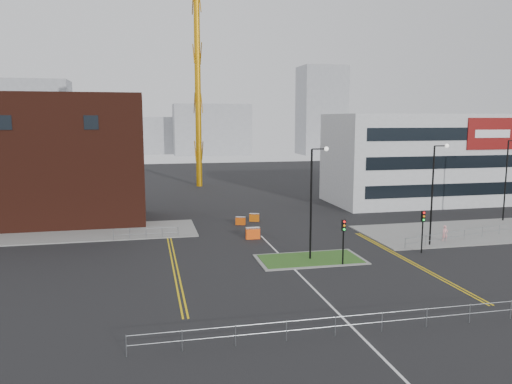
# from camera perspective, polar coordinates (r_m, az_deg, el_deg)

# --- Properties ---
(ground) EXTENTS (200.00, 200.00, 0.00)m
(ground) POSITION_cam_1_polar(r_m,az_deg,el_deg) (33.32, 7.36, -11.63)
(ground) COLOR black
(ground) RESTS_ON ground
(pavement_left) EXTENTS (28.00, 8.00, 0.12)m
(pavement_left) POSITION_cam_1_polar(r_m,az_deg,el_deg) (53.43, -22.17, -4.48)
(pavement_left) COLOR slate
(pavement_left) RESTS_ON ground
(pavement_right) EXTENTS (24.00, 10.00, 0.12)m
(pavement_right) POSITION_cam_1_polar(r_m,az_deg,el_deg) (55.56, 24.11, -4.11)
(pavement_right) COLOR slate
(pavement_right) RESTS_ON ground
(island_kerb) EXTENTS (8.60, 4.60, 0.08)m
(island_kerb) POSITION_cam_1_polar(r_m,az_deg,el_deg) (41.12, 6.20, -7.66)
(island_kerb) COLOR slate
(island_kerb) RESTS_ON ground
(grass_island) EXTENTS (8.00, 4.00, 0.12)m
(grass_island) POSITION_cam_1_polar(r_m,az_deg,el_deg) (41.11, 6.20, -7.63)
(grass_island) COLOR #264F1A
(grass_island) RESTS_ON ground
(brick_building) EXTENTS (24.20, 10.07, 14.24)m
(brick_building) POSITION_cam_1_polar(r_m,az_deg,el_deg) (58.86, -24.43, 3.22)
(brick_building) COLOR #411910
(brick_building) RESTS_ON ground
(office_block) EXTENTS (25.00, 12.20, 12.00)m
(office_block) POSITION_cam_1_polar(r_m,az_deg,el_deg) (71.77, 18.44, 3.65)
(office_block) COLOR #B4B7B9
(office_block) RESTS_ON ground
(tower_crane) EXTENTS (49.20, 21.57, 41.99)m
(tower_crane) POSITION_cam_1_polar(r_m,az_deg,el_deg) (89.38, -3.52, 19.58)
(tower_crane) COLOR #C4840B
(tower_crane) RESTS_ON ground
(streetlamp_island) EXTENTS (1.46, 0.36, 9.18)m
(streetlamp_island) POSITION_cam_1_polar(r_m,az_deg,el_deg) (40.05, 6.62, -0.23)
(streetlamp_island) COLOR black
(streetlamp_island) RESTS_ON ground
(streetlamp_right_near) EXTENTS (1.46, 0.36, 9.18)m
(streetlamp_right_near) POSITION_cam_1_polar(r_m,az_deg,el_deg) (47.05, 19.75, 0.61)
(streetlamp_right_near) COLOR black
(streetlamp_right_near) RESTS_ON ground
(streetlamp_right_far) EXTENTS (1.46, 0.36, 9.18)m
(streetlamp_right_far) POSITION_cam_1_polar(r_m,az_deg,el_deg) (61.68, 26.85, 1.93)
(streetlamp_right_far) COLOR black
(streetlamp_right_far) RESTS_ON ground
(traffic_light_island) EXTENTS (0.28, 0.33, 3.65)m
(traffic_light_island) POSITION_cam_1_polar(r_m,az_deg,el_deg) (39.35, 9.97, -4.67)
(traffic_light_island) COLOR black
(traffic_light_island) RESTS_ON ground
(traffic_light_right) EXTENTS (0.28, 0.33, 3.65)m
(traffic_light_right) POSITION_cam_1_polar(r_m,az_deg,el_deg) (44.66, 18.54, -3.43)
(traffic_light_right) COLOR black
(traffic_light_right) RESTS_ON ground
(railing_front) EXTENTS (24.05, 0.05, 1.10)m
(railing_front) POSITION_cam_1_polar(r_m,az_deg,el_deg) (27.86, 11.70, -14.11)
(railing_front) COLOR gray
(railing_front) RESTS_ON ground
(railing_left) EXTENTS (6.05, 0.05, 1.10)m
(railing_left) POSITION_cam_1_polar(r_m,az_deg,el_deg) (48.58, -12.46, -4.46)
(railing_left) COLOR gray
(railing_left) RESTS_ON ground
(railing_right) EXTENTS (19.05, 5.05, 1.10)m
(railing_right) POSITION_cam_1_polar(r_m,az_deg,el_deg) (52.58, 24.45, -4.01)
(railing_right) COLOR gray
(railing_right) RESTS_ON ground
(centre_line) EXTENTS (0.15, 30.00, 0.01)m
(centre_line) POSITION_cam_1_polar(r_m,az_deg,el_deg) (35.09, 6.24, -10.56)
(centre_line) COLOR silver
(centre_line) RESTS_ON ground
(yellow_left_a) EXTENTS (0.12, 24.00, 0.01)m
(yellow_left_a) POSITION_cam_1_polar(r_m,az_deg,el_deg) (41.05, -9.58, -7.81)
(yellow_left_a) COLOR gold
(yellow_left_a) RESTS_ON ground
(yellow_left_b) EXTENTS (0.12, 24.00, 0.01)m
(yellow_left_b) POSITION_cam_1_polar(r_m,az_deg,el_deg) (41.06, -9.16, -7.79)
(yellow_left_b) COLOR gold
(yellow_left_b) RESTS_ON ground
(yellow_right_a) EXTENTS (0.12, 20.00, 0.01)m
(yellow_right_a) POSITION_cam_1_polar(r_m,az_deg,el_deg) (42.36, 16.83, -7.55)
(yellow_right_a) COLOR gold
(yellow_right_a) RESTS_ON ground
(yellow_right_b) EXTENTS (0.12, 20.00, 0.01)m
(yellow_right_b) POSITION_cam_1_polar(r_m,az_deg,el_deg) (42.50, 17.19, -7.51)
(yellow_right_b) COLOR gold
(yellow_right_b) RESTS_ON ground
(skyline_a) EXTENTS (18.00, 12.00, 22.00)m
(skyline_a) POSITION_cam_1_polar(r_m,az_deg,el_deg) (152.24, -23.76, 7.51)
(skyline_a) COLOR gray
(skyline_a) RESTS_ON ground
(skyline_b) EXTENTS (24.00, 12.00, 16.00)m
(skyline_b) POSITION_cam_1_polar(r_m,az_deg,el_deg) (160.79, -5.09, 7.12)
(skyline_b) COLOR gray
(skyline_b) RESTS_ON ground
(skyline_c) EXTENTS (14.00, 12.00, 28.00)m
(skyline_c) POSITION_cam_1_polar(r_m,az_deg,el_deg) (164.20, 7.48, 9.20)
(skyline_c) COLOR gray
(skyline_c) RESTS_ON ground
(skyline_d) EXTENTS (30.00, 12.00, 12.00)m
(skyline_d) POSITION_cam_1_polar(r_m,az_deg,el_deg) (169.52, -11.61, 6.37)
(skyline_d) COLOR gray
(skyline_d) RESTS_ON ground
(pedestrian) EXTENTS (0.59, 0.39, 1.61)m
(pedestrian) POSITION_cam_1_polar(r_m,az_deg,el_deg) (49.54, 20.79, -4.49)
(pedestrian) COLOR pink
(pedestrian) RESTS_ON ground
(barrier_left) EXTENTS (1.11, 0.69, 0.88)m
(barrier_left) POSITION_cam_1_polar(r_m,az_deg,el_deg) (53.99, -1.78, -3.27)
(barrier_left) COLOR #C5470A
(barrier_left) RESTS_ON ground
(barrier_mid) EXTENTS (1.35, 0.47, 1.13)m
(barrier_mid) POSITION_cam_1_polar(r_m,az_deg,el_deg) (47.67, -0.37, -4.67)
(barrier_mid) COLOR #FC500E
(barrier_mid) RESTS_ON ground
(barrier_right) EXTENTS (1.14, 0.74, 0.91)m
(barrier_right) POSITION_cam_1_polar(r_m,az_deg,el_deg) (55.73, -0.20, -2.88)
(barrier_right) COLOR #C5560A
(barrier_right) RESTS_ON ground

